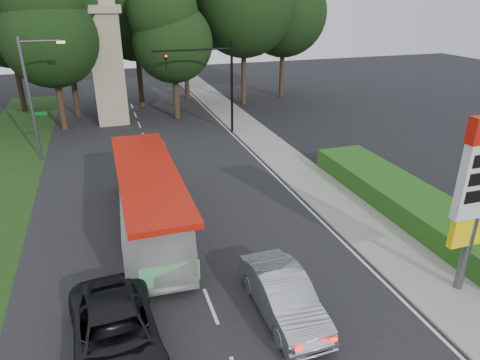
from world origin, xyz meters
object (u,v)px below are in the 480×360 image
object	(u,v)px
transit_bus	(150,201)
sedan_silver	(284,296)
monument	(107,63)
suv_charcoal	(116,334)
traffic_signal_mast	(215,75)
streetlight_signs	(33,95)

from	to	relation	value
transit_bus	sedan_silver	world-z (taller)	transit_bus
monument	suv_charcoal	xyz separation A→B (m)	(-1.31, -27.26, -4.32)
traffic_signal_mast	transit_bus	size ratio (longest dim) A/B	0.65
traffic_signal_mast	suv_charcoal	size ratio (longest dim) A/B	1.27
transit_bus	sedan_silver	distance (m)	8.26
sedan_silver	suv_charcoal	size ratio (longest dim) A/B	0.85
monument	sedan_silver	world-z (taller)	monument
sedan_silver	monument	bearing A→B (deg)	98.36
transit_bus	monument	bearing A→B (deg)	94.83
traffic_signal_mast	sedan_silver	world-z (taller)	traffic_signal_mast
traffic_signal_mast	streetlight_signs	distance (m)	12.83
transit_bus	traffic_signal_mast	bearing A→B (deg)	65.93
monument	streetlight_signs	bearing A→B (deg)	-121.97
traffic_signal_mast	transit_bus	world-z (taller)	traffic_signal_mast
traffic_signal_mast	sedan_silver	xyz separation A→B (m)	(-3.35, -21.16, -3.88)
streetlight_signs	suv_charcoal	xyz separation A→B (m)	(3.68, -19.26, -3.65)
traffic_signal_mast	streetlight_signs	xyz separation A→B (m)	(-12.67, -1.99, -0.23)
streetlight_signs	monument	xyz separation A→B (m)	(4.99, 7.99, 0.67)
transit_bus	sedan_silver	xyz separation A→B (m)	(3.60, -7.40, -0.75)
sedan_silver	suv_charcoal	xyz separation A→B (m)	(-5.64, -0.09, -0.00)
sedan_silver	suv_charcoal	bearing A→B (deg)	-179.78
monument	transit_bus	world-z (taller)	monument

